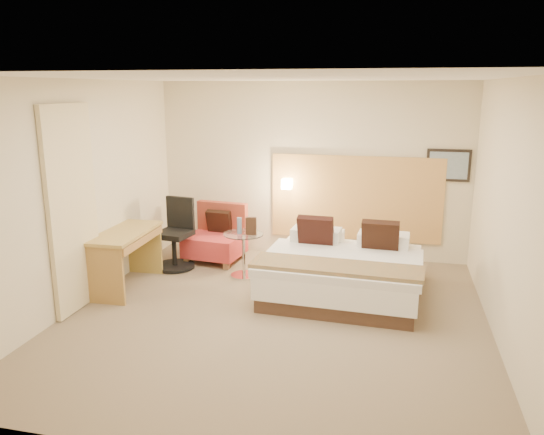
% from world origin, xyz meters
% --- Properties ---
extents(floor, '(4.80, 5.00, 0.02)m').
position_xyz_m(floor, '(0.00, 0.00, -0.01)').
color(floor, '#776650').
rests_on(floor, ground).
extents(ceiling, '(4.80, 5.00, 0.02)m').
position_xyz_m(ceiling, '(0.00, 0.00, 2.71)').
color(ceiling, white).
rests_on(ceiling, floor).
extents(wall_back, '(4.80, 0.02, 2.70)m').
position_xyz_m(wall_back, '(0.00, 2.51, 1.35)').
color(wall_back, beige).
rests_on(wall_back, floor).
extents(wall_front, '(4.80, 0.02, 2.70)m').
position_xyz_m(wall_front, '(0.00, -2.51, 1.35)').
color(wall_front, beige).
rests_on(wall_front, floor).
extents(wall_left, '(0.02, 5.00, 2.70)m').
position_xyz_m(wall_left, '(-2.41, 0.00, 1.35)').
color(wall_left, beige).
rests_on(wall_left, floor).
extents(wall_right, '(0.02, 5.00, 2.70)m').
position_xyz_m(wall_right, '(2.41, 0.00, 1.35)').
color(wall_right, beige).
rests_on(wall_right, floor).
extents(headboard_panel, '(2.60, 0.04, 1.30)m').
position_xyz_m(headboard_panel, '(0.70, 2.47, 0.95)').
color(headboard_panel, tan).
rests_on(headboard_panel, wall_back).
extents(art_frame, '(0.62, 0.03, 0.47)m').
position_xyz_m(art_frame, '(2.02, 2.48, 1.50)').
color(art_frame, black).
rests_on(art_frame, wall_back).
extents(art_canvas, '(0.54, 0.01, 0.39)m').
position_xyz_m(art_canvas, '(2.02, 2.46, 1.50)').
color(art_canvas, gray).
rests_on(art_canvas, wall_back).
extents(lamp_arm, '(0.02, 0.12, 0.02)m').
position_xyz_m(lamp_arm, '(-0.35, 2.42, 1.15)').
color(lamp_arm, silver).
rests_on(lamp_arm, wall_back).
extents(lamp_shade, '(0.15, 0.15, 0.15)m').
position_xyz_m(lamp_shade, '(-0.35, 2.36, 1.15)').
color(lamp_shade, '#FFEDC6').
rests_on(lamp_shade, wall_back).
extents(curtain, '(0.06, 0.90, 2.42)m').
position_xyz_m(curtain, '(-2.36, -0.25, 1.22)').
color(curtain, beige).
rests_on(curtain, wall_left).
extents(bottle_a, '(0.07, 0.07, 0.22)m').
position_xyz_m(bottle_a, '(-0.80, 1.26, 0.73)').
color(bottle_a, '#778FB8').
rests_on(bottle_a, side_table).
extents(menu_folder, '(0.15, 0.07, 0.25)m').
position_xyz_m(menu_folder, '(-0.62, 1.23, 0.75)').
color(menu_folder, '#3A2317').
rests_on(menu_folder, side_table).
extents(bed, '(2.03, 1.98, 0.95)m').
position_xyz_m(bed, '(0.69, 0.94, 0.31)').
color(bed, '#422C21').
rests_on(bed, floor).
extents(lounge_chair, '(0.90, 0.81, 0.86)m').
position_xyz_m(lounge_chair, '(-1.35, 1.88, 0.34)').
color(lounge_chair, '#A37A4C').
rests_on(lounge_chair, floor).
extents(side_table, '(0.60, 0.60, 0.62)m').
position_xyz_m(side_table, '(-0.74, 1.26, 0.35)').
color(side_table, silver).
rests_on(side_table, floor).
extents(desk, '(0.61, 1.26, 0.78)m').
position_xyz_m(desk, '(-2.11, 0.49, 0.61)').
color(desk, '#AD8C43').
rests_on(desk, floor).
extents(desk_chair, '(0.66, 0.66, 1.03)m').
position_xyz_m(desk_chair, '(-1.82, 1.40, 0.42)').
color(desk_chair, black).
rests_on(desk_chair, floor).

